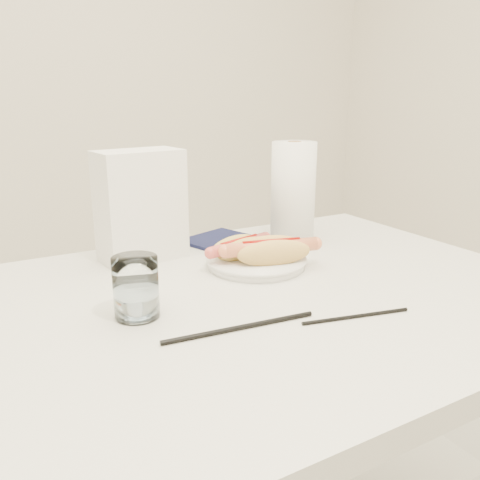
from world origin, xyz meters
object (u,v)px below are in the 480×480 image
paper_towel_roll (293,192)px  table (235,327)px  hotdog_right (271,251)px  water_glass (136,287)px  hotdog_left (239,248)px  plate (256,263)px  napkin_box (141,206)px

paper_towel_roll → table: bearing=-140.1°
table → hotdog_right: hotdog_right is taller
water_glass → table: bearing=-1.8°
hotdog_left → hotdog_right: bearing=-73.1°
plate → hotdog_right: size_ratio=1.04×
paper_towel_roll → hotdog_left: bearing=-153.8°
table → paper_towel_roll: bearing=39.9°
table → plate: (0.11, 0.12, 0.07)m
table → water_glass: (-0.18, 0.01, 0.11)m
table → paper_towel_roll: (0.30, 0.25, 0.18)m
hotdog_left → paper_towel_roll: (0.21, 0.10, 0.08)m
water_glass → napkin_box: 0.31m
table → hotdog_right: 0.18m
hotdog_left → napkin_box: (-0.16, 0.14, 0.08)m
hotdog_left → water_glass: water_glass is taller
plate → hotdog_left: (-0.02, 0.03, 0.03)m
table → water_glass: bearing=178.2°
plate → paper_towel_roll: size_ratio=0.84×
hotdog_left → hotdog_right: 0.07m
plate → water_glass: (-0.29, -0.11, 0.04)m
napkin_box → hotdog_left: bearing=-48.3°
hotdog_left → water_glass: 0.30m
hotdog_right → paper_towel_roll: size_ratio=0.81×
table → hotdog_right: bearing=33.0°
table → plate: plate is taller
hotdog_left → water_glass: bearing=-167.8°
plate → napkin_box: (-0.19, 0.17, 0.11)m
table → napkin_box: (-0.07, 0.29, 0.18)m
plate → hotdog_left: 0.05m
table → water_glass: 0.21m
table → paper_towel_roll: paper_towel_roll is taller
hotdog_right → paper_towel_roll: bearing=58.3°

